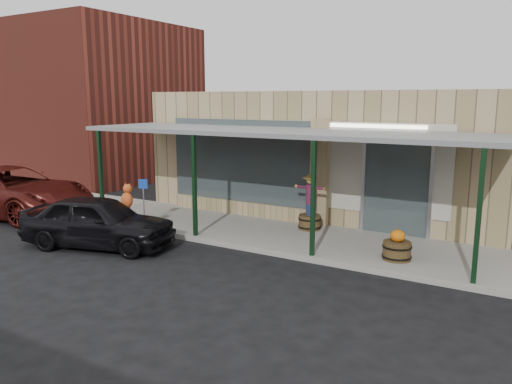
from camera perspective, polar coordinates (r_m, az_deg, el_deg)
The scene contains 10 objects.
ground at distance 11.66m, azimuth -6.29°, elevation -9.30°, with size 120.00×120.00×0.00m, color black.
sidewalk at distance 14.53m, azimuth 2.27°, elevation -4.91°, with size 40.00×3.20×0.15m, color gray.
storefront at distance 18.25m, azimuth 9.17°, elevation 4.59°, with size 12.00×6.25×4.20m.
awning at distance 14.00m, azimuth 2.29°, elevation 6.71°, with size 12.00×3.00×3.04m.
block_buildings_near at distance 18.52m, azimuth 16.40°, elevation 9.58°, with size 61.00×8.00×8.00m.
barrel_scarecrow at distance 14.80m, azimuth 6.18°, elevation -2.10°, with size 1.02×0.73×1.69m.
barrel_pumpkin at distance 12.49m, azimuth 15.81°, elevation -6.22°, with size 0.86×0.86×0.79m.
handicap_sign at distance 15.64m, azimuth -12.74°, elevation -0.37°, with size 0.28×0.12×1.40m.
parked_sedan at distance 14.11m, azimuth -17.58°, elevation -3.21°, with size 4.45×2.73×1.64m.
car_maroon at distance 19.11m, azimuth -26.37°, elevation 0.07°, with size 2.76×5.99×1.66m, color #4E130F.
Camera 1 is at (6.64, -8.73, 3.95)m, focal length 35.00 mm.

